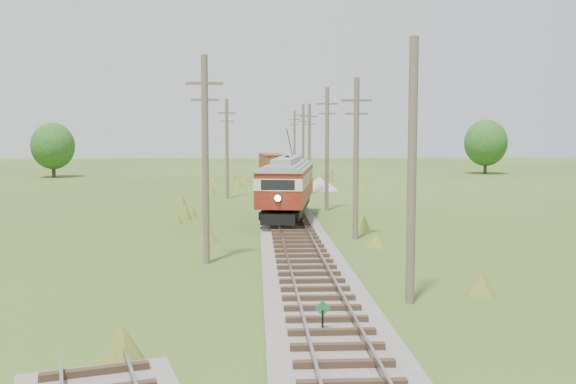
{
  "coord_description": "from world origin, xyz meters",
  "views": [
    {
      "loc": [
        -2.05,
        -15.81,
        5.68
      ],
      "look_at": [
        0.0,
        24.28,
        1.98
      ],
      "focal_mm": 40.0,
      "sensor_mm": 36.0,
      "label": 1
    }
  ],
  "objects": [
    {
      "name": "utility_pole_r_6",
      "position": [
        3.2,
        70.0,
        4.47
      ],
      "size": [
        1.6,
        0.3,
        8.7
      ],
      "color": "brown",
      "rests_on": "ground"
    },
    {
      "name": "gravel_pile",
      "position": [
        4.51,
        47.84,
        0.61
      ],
      "size": [
        3.59,
        3.8,
        1.3
      ],
      "color": "gray",
      "rests_on": "ground"
    },
    {
      "name": "switch_marker",
      "position": [
        -0.2,
        1.5,
        0.63
      ],
      "size": [
        0.45,
        0.06,
        1.08
      ],
      "color": "black",
      "rests_on": "ground"
    },
    {
      "name": "utility_pole_l_b",
      "position": [
        -4.5,
        40.0,
        4.42
      ],
      "size": [
        1.6,
        0.3,
        8.6
      ],
      "color": "brown",
      "rests_on": "ground"
    },
    {
      "name": "utility_pole_r_5",
      "position": [
        3.4,
        57.0,
        4.58
      ],
      "size": [
        1.6,
        0.3,
        8.9
      ],
      "color": "brown",
      "rests_on": "ground"
    },
    {
      "name": "tree_mid_a",
      "position": [
        -28.0,
        68.0,
        4.02
      ],
      "size": [
        5.46,
        5.46,
        7.03
      ],
      "color": "#38281C",
      "rests_on": "ground"
    },
    {
      "name": "utility_pole_l_a",
      "position": [
        -4.2,
        12.0,
        4.63
      ],
      "size": [
        1.6,
        0.3,
        9.0
      ],
      "color": "brown",
      "rests_on": "ground"
    },
    {
      "name": "utility_pole_r_1",
      "position": [
        3.1,
        5.0,
        4.4
      ],
      "size": [
        0.3,
        0.3,
        8.8
      ],
      "color": "brown",
      "rests_on": "ground"
    },
    {
      "name": "gondola",
      "position": [
        0.0,
        62.21,
        1.96
      ],
      "size": [
        3.24,
        8.02,
        2.6
      ],
      "rotation": [
        0.0,
        0.0,
        0.09
      ],
      "color": "black",
      "rests_on": "ground"
    },
    {
      "name": "ground",
      "position": [
        0.0,
        0.0,
        0.0
      ],
      "size": [
        260.0,
        260.0,
        0.0
      ],
      "primitive_type": "plane",
      "color": "#2F5018",
      "rests_on": "ground"
    },
    {
      "name": "tree_mid_b",
      "position": [
        30.0,
        72.0,
        4.33
      ],
      "size": [
        5.88,
        5.88,
        7.57
      ],
      "color": "#38281C",
      "rests_on": "ground"
    },
    {
      "name": "streetcar",
      "position": [
        -0.0,
        25.12,
        2.54
      ],
      "size": [
        4.36,
        11.95,
        5.41
      ],
      "rotation": [
        0.0,
        0.0,
        -0.14
      ],
      "color": "black",
      "rests_on": "ground"
    },
    {
      "name": "utility_pole_r_4",
      "position": [
        3.0,
        44.0,
        4.32
      ],
      "size": [
        1.6,
        0.3,
        8.4
      ],
      "color": "brown",
      "rests_on": "ground"
    },
    {
      "name": "utility_pole_r_3",
      "position": [
        3.2,
        31.0,
        4.63
      ],
      "size": [
        1.6,
        0.3,
        9.0
      ],
      "color": "brown",
      "rests_on": "ground"
    },
    {
      "name": "utility_pole_r_2",
      "position": [
        3.3,
        18.0,
        4.42
      ],
      "size": [
        1.6,
        0.3,
        8.6
      ],
      "color": "brown",
      "rests_on": "ground"
    },
    {
      "name": "railbed_main",
      "position": [
        0.0,
        34.0,
        0.19
      ],
      "size": [
        3.6,
        96.0,
        0.57
      ],
      "color": "#605B54",
      "rests_on": "ground"
    }
  ]
}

